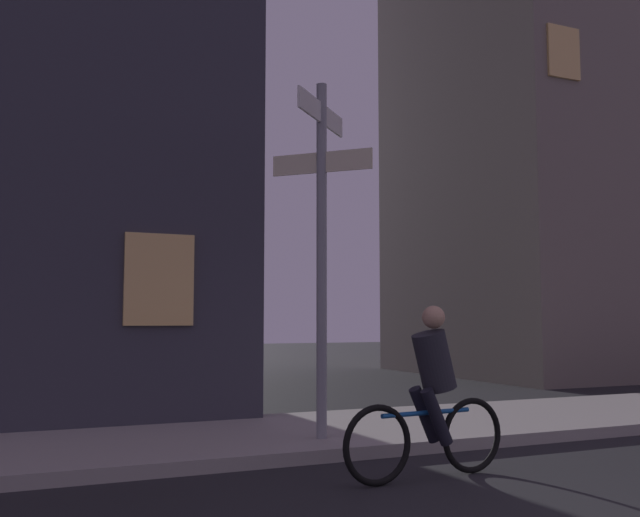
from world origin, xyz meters
TOP-DOWN VIEW (x-y plane):
  - sidewalk_kerb at (0.00, 6.44)m, footprint 40.00×2.85m
  - signpost at (-1.46, 5.68)m, footprint 1.00×1.00m
  - cyclist at (-1.09, 3.99)m, footprint 1.82×0.36m
  - building_right_block at (9.69, 13.72)m, footprint 8.06×7.23m

SIDE VIEW (x-z plane):
  - sidewalk_kerb at x=0.00m, z-range 0.00..0.14m
  - cyclist at x=-1.09m, z-range -0.06..1.55m
  - signpost at x=-1.46m, z-range 0.49..4.59m
  - building_right_block at x=9.69m, z-range 0.00..16.68m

